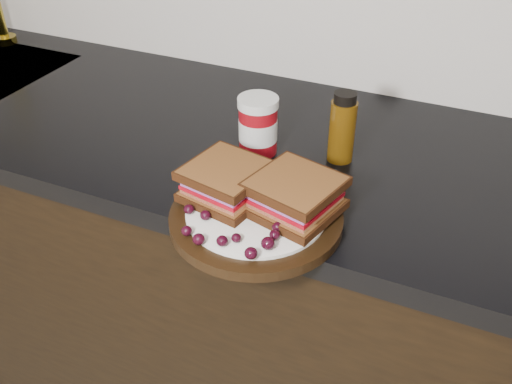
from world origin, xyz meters
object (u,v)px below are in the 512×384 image
sandwich_left (227,182)px  condiment_jar (258,125)px  oil_bottle (342,127)px  plate (256,218)px

sandwich_left → condiment_jar: condiment_jar is taller
sandwich_left → oil_bottle: oil_bottle is taller
condiment_jar → plate: bearing=-67.0°
plate → sandwich_left: sandwich_left is taller
plate → sandwich_left: bearing=163.9°
plate → condiment_jar: bearing=113.0°
oil_bottle → condiment_jar: bearing=-166.2°
condiment_jar → oil_bottle: bearing=13.8°
plate → sandwich_left: (-0.06, 0.02, 0.04)m
sandwich_left → condiment_jar: (-0.03, 0.19, 0.00)m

